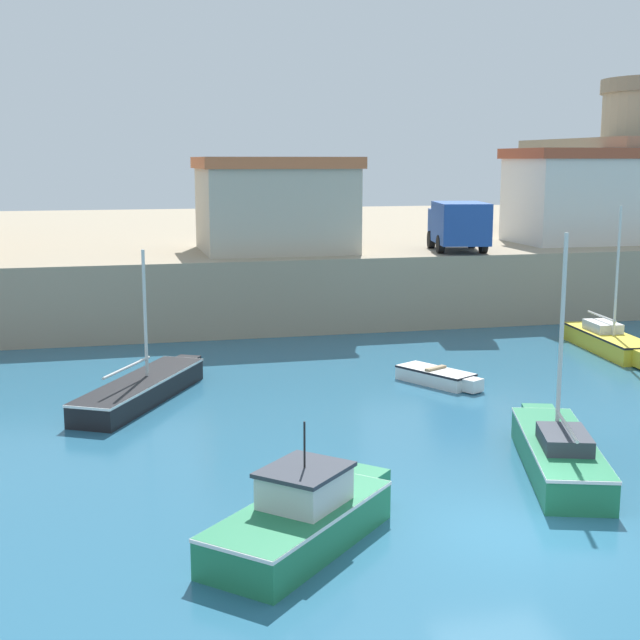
{
  "coord_description": "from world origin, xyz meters",
  "views": [
    {
      "loc": [
        -7.47,
        -15.15,
        7.22
      ],
      "look_at": [
        -0.66,
        12.97,
        2.0
      ],
      "focal_mm": 50.0,
      "sensor_mm": 36.0,
      "label": 1
    }
  ],
  "objects_px": {
    "truck_on_quay": "(458,224)",
    "dinghy_white_8": "(438,376)",
    "sailboat_black_9": "(143,388)",
    "harbor_shed_far_end": "(591,195)",
    "motorboat_green_7": "(304,516)",
    "sailboat_yellow_0": "(609,340)",
    "sailboat_green_1": "(558,451)",
    "harbor_shed_near_wharf": "(275,204)"
  },
  "relations": [
    {
      "from": "sailboat_black_9",
      "to": "truck_on_quay",
      "type": "relative_size",
      "value": 1.43
    },
    {
      "from": "motorboat_green_7",
      "to": "sailboat_black_9",
      "type": "relative_size",
      "value": 0.69
    },
    {
      "from": "sailboat_yellow_0",
      "to": "motorboat_green_7",
      "type": "bearing_deg",
      "value": -136.97
    },
    {
      "from": "truck_on_quay",
      "to": "dinghy_white_8",
      "type": "bearing_deg",
      "value": -114.96
    },
    {
      "from": "motorboat_green_7",
      "to": "harbor_shed_near_wharf",
      "type": "height_order",
      "value": "harbor_shed_near_wharf"
    },
    {
      "from": "sailboat_green_1",
      "to": "motorboat_green_7",
      "type": "bearing_deg",
      "value": -159.37
    },
    {
      "from": "sailboat_green_1",
      "to": "harbor_shed_near_wharf",
      "type": "xyz_separation_m",
      "value": [
        -2.68,
        21.35,
        4.79
      ]
    },
    {
      "from": "dinghy_white_8",
      "to": "harbor_shed_near_wharf",
      "type": "height_order",
      "value": "harbor_shed_near_wharf"
    },
    {
      "from": "dinghy_white_8",
      "to": "truck_on_quay",
      "type": "height_order",
      "value": "truck_on_quay"
    },
    {
      "from": "motorboat_green_7",
      "to": "harbor_shed_far_end",
      "type": "xyz_separation_m",
      "value": [
        20.0,
        24.4,
        4.94
      ]
    },
    {
      "from": "dinghy_white_8",
      "to": "harbor_shed_far_end",
      "type": "height_order",
      "value": "harbor_shed_far_end"
    },
    {
      "from": "dinghy_white_8",
      "to": "harbor_shed_near_wharf",
      "type": "relative_size",
      "value": 0.45
    },
    {
      "from": "sailboat_yellow_0",
      "to": "truck_on_quay",
      "type": "height_order",
      "value": "sailboat_yellow_0"
    },
    {
      "from": "sailboat_black_9",
      "to": "truck_on_quay",
      "type": "distance_m",
      "value": 18.34
    },
    {
      "from": "sailboat_green_1",
      "to": "harbor_shed_near_wharf",
      "type": "height_order",
      "value": "harbor_shed_near_wharf"
    },
    {
      "from": "sailboat_yellow_0",
      "to": "sailboat_green_1",
      "type": "distance_m",
      "value": 14.25
    },
    {
      "from": "sailboat_green_1",
      "to": "harbor_shed_far_end",
      "type": "height_order",
      "value": "harbor_shed_far_end"
    },
    {
      "from": "truck_on_quay",
      "to": "harbor_shed_far_end",
      "type": "bearing_deg",
      "value": 18.49
    },
    {
      "from": "sailboat_black_9",
      "to": "truck_on_quay",
      "type": "height_order",
      "value": "truck_on_quay"
    },
    {
      "from": "harbor_shed_near_wharf",
      "to": "dinghy_white_8",
      "type": "bearing_deg",
      "value": -77.35
    },
    {
      "from": "sailboat_green_1",
      "to": "harbor_shed_far_end",
      "type": "xyz_separation_m",
      "value": [
        13.32,
        21.89,
        5.0
      ]
    },
    {
      "from": "motorboat_green_7",
      "to": "sailboat_black_9",
      "type": "height_order",
      "value": "sailboat_black_9"
    },
    {
      "from": "motorboat_green_7",
      "to": "dinghy_white_8",
      "type": "xyz_separation_m",
      "value": [
        6.91,
        10.92,
        -0.28
      ]
    },
    {
      "from": "sailboat_green_1",
      "to": "harbor_shed_far_end",
      "type": "distance_m",
      "value": 26.1
    },
    {
      "from": "sailboat_green_1",
      "to": "motorboat_green_7",
      "type": "distance_m",
      "value": 7.14
    },
    {
      "from": "harbor_shed_far_end",
      "to": "sailboat_green_1",
      "type": "bearing_deg",
      "value": -121.33
    },
    {
      "from": "motorboat_green_7",
      "to": "harbor_shed_near_wharf",
      "type": "bearing_deg",
      "value": 80.48
    },
    {
      "from": "sailboat_yellow_0",
      "to": "harbor_shed_near_wharf",
      "type": "distance_m",
      "value": 15.55
    },
    {
      "from": "harbor_shed_near_wharf",
      "to": "truck_on_quay",
      "type": "xyz_separation_m",
      "value": [
        7.93,
        -2.17,
        -0.89
      ]
    },
    {
      "from": "sailboat_green_1",
      "to": "harbor_shed_near_wharf",
      "type": "relative_size",
      "value": 0.9
    },
    {
      "from": "harbor_shed_near_wharf",
      "to": "harbor_shed_far_end",
      "type": "relative_size",
      "value": 0.87
    },
    {
      "from": "sailboat_black_9",
      "to": "harbor_shed_near_wharf",
      "type": "distance_m",
      "value": 15.1
    },
    {
      "from": "harbor_shed_far_end",
      "to": "truck_on_quay",
      "type": "relative_size",
      "value": 1.7
    },
    {
      "from": "motorboat_green_7",
      "to": "truck_on_quay",
      "type": "xyz_separation_m",
      "value": [
        11.93,
        21.7,
        3.84
      ]
    },
    {
      "from": "sailboat_green_1",
      "to": "truck_on_quay",
      "type": "relative_size",
      "value": 1.33
    },
    {
      "from": "sailboat_yellow_0",
      "to": "harbor_shed_far_end",
      "type": "relative_size",
      "value": 0.76
    },
    {
      "from": "sailboat_yellow_0",
      "to": "harbor_shed_near_wharf",
      "type": "bearing_deg",
      "value": 138.39
    },
    {
      "from": "sailboat_green_1",
      "to": "dinghy_white_8",
      "type": "relative_size",
      "value": 1.99
    },
    {
      "from": "sailboat_black_9",
      "to": "truck_on_quay",
      "type": "xyz_separation_m",
      "value": [
        14.46,
        10.54,
        4.0
      ]
    },
    {
      "from": "harbor_shed_near_wharf",
      "to": "truck_on_quay",
      "type": "height_order",
      "value": "harbor_shed_near_wharf"
    },
    {
      "from": "sailboat_black_9",
      "to": "harbor_shed_far_end",
      "type": "xyz_separation_m",
      "value": [
        22.54,
        13.24,
        5.1
      ]
    },
    {
      "from": "motorboat_green_7",
      "to": "harbor_shed_near_wharf",
      "type": "xyz_separation_m",
      "value": [
        4.0,
        23.87,
        4.73
      ]
    }
  ]
}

